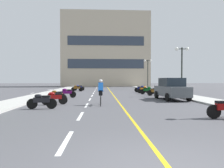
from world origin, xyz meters
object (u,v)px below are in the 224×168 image
at_px(parked_car_near, 171,89).
at_px(motorcycle_10, 77,88).
at_px(motorcycle_11, 79,87).
at_px(street_lamp_far, 148,67).
at_px(motorcycle_2, 42,101).
at_px(cyclist_rider, 101,92).
at_px(motorcycle_3, 54,98).
at_px(motorcycle_6, 155,91).
at_px(street_lamp_mid, 182,60).
at_px(motorcycle_5, 67,93).
at_px(motorcycle_7, 147,90).
at_px(motorcycle_8, 143,89).
at_px(motorcycle_9, 141,89).
at_px(motorcycle_4, 56,95).

bearing_deg(parked_car_near, motorcycle_10, 126.40).
bearing_deg(motorcycle_11, street_lamp_far, 21.99).
xyz_separation_m(street_lamp_far, motorcycle_2, (-11.63, -24.50, -3.36)).
bearing_deg(cyclist_rider, motorcycle_3, 173.09).
xyz_separation_m(parked_car_near, motorcycle_11, (-9.28, 14.78, -0.44)).
relative_size(parked_car_near, motorcycle_6, 2.60).
distance_m(street_lamp_far, cyclist_rider, 24.50).
distance_m(street_lamp_mid, motorcycle_10, 14.97).
bearing_deg(motorcycle_11, motorcycle_5, -88.90).
bearing_deg(street_lamp_mid, motorcycle_5, -172.13).
relative_size(street_lamp_mid, motorcycle_7, 2.86).
height_order(motorcycle_6, motorcycle_7, same).
relative_size(parked_car_near, motorcycle_8, 2.61).
bearing_deg(motorcycle_7, motorcycle_11, 136.20).
xyz_separation_m(motorcycle_3, motorcycle_9, (8.38, 13.31, 0.00)).
xyz_separation_m(motorcycle_2, motorcycle_6, (8.98, 9.41, 0.00)).
bearing_deg(motorcycle_6, motorcycle_5, -166.45).
relative_size(motorcycle_2, motorcycle_5, 1.00).
height_order(street_lamp_far, motorcycle_6, street_lamp_far).
bearing_deg(street_lamp_mid, motorcycle_10, 143.12).
height_order(street_lamp_mid, motorcycle_10, street_lamp_mid).
xyz_separation_m(street_lamp_far, motorcycle_8, (-3.01, -11.06, -3.36)).
bearing_deg(motorcycle_10, motorcycle_3, -88.79).
distance_m(parked_car_near, motorcycle_9, 10.32).
xyz_separation_m(motorcycle_2, motorcycle_5, (0.23, 7.31, 0.00)).
bearing_deg(parked_car_near, motorcycle_6, 93.81).
relative_size(street_lamp_far, motorcycle_9, 3.01).
bearing_deg(motorcycle_6, motorcycle_10, 137.60).
distance_m(motorcycle_6, cyclist_rider, 9.61).
xyz_separation_m(motorcycle_2, cyclist_rider, (3.38, 1.62, 0.41)).
height_order(motorcycle_3, motorcycle_9, same).
distance_m(motorcycle_8, cyclist_rider, 12.93).
relative_size(parked_car_near, cyclist_rider, 2.41).
bearing_deg(motorcycle_7, motorcycle_9, 90.20).
relative_size(motorcycle_9, motorcycle_10, 1.00).
distance_m(street_lamp_mid, motorcycle_2, 15.00).
xyz_separation_m(street_lamp_mid, motorcycle_8, (-3.03, 4.55, -3.23)).
distance_m(street_lamp_far, motorcycle_6, 15.68).
height_order(street_lamp_far, motorcycle_9, street_lamp_far).
bearing_deg(motorcycle_10, street_lamp_mid, -36.88).
xyz_separation_m(motorcycle_7, motorcycle_11, (-8.69, 8.33, 0.00)).
bearing_deg(street_lamp_far, street_lamp_mid, -89.93).
bearing_deg(motorcycle_5, motorcycle_6, 13.55).
xyz_separation_m(street_lamp_mid, cyclist_rider, (-8.27, -7.26, -2.82)).
bearing_deg(motorcycle_8, motorcycle_5, -143.86).
height_order(motorcycle_3, motorcycle_4, same).
bearing_deg(motorcycle_7, street_lamp_mid, -41.02).
bearing_deg(motorcycle_8, street_lamp_mid, -56.38).
height_order(motorcycle_6, motorcycle_9, same).
bearing_deg(motorcycle_3, cyclist_rider, -6.91).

